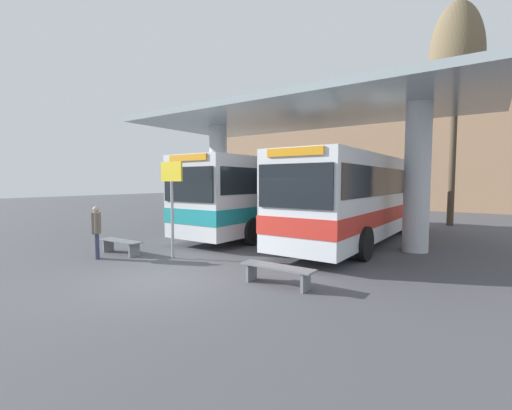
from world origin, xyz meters
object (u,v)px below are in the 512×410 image
(transit_bus_left_bay, at_px, (271,193))
(waiting_bench_near_pillar, at_px, (277,271))
(pedestrian_waiting, at_px, (97,227))
(waiting_bench_mid_platform, at_px, (121,244))
(poplar_tree_behind_left, at_px, (456,60))
(transit_bus_center_bay, at_px, (363,195))
(info_sign_platform, at_px, (172,190))
(parked_car_street, at_px, (305,198))

(transit_bus_left_bay, distance_m, waiting_bench_near_pillar, 8.61)
(pedestrian_waiting, bearing_deg, waiting_bench_mid_platform, 126.01)
(pedestrian_waiting, xyz_separation_m, poplar_tree_behind_left, (8.17, 15.36, 7.75))
(transit_bus_left_bay, relative_size, transit_bus_center_bay, 0.93)
(waiting_bench_near_pillar, xyz_separation_m, info_sign_platform, (-4.12, 0.55, 1.79))
(transit_bus_left_bay, relative_size, waiting_bench_mid_platform, 6.10)
(transit_bus_center_bay, height_order, parked_car_street, transit_bus_center_bay)
(transit_bus_left_bay, xyz_separation_m, poplar_tree_behind_left, (6.78, 7.43, 6.88))
(waiting_bench_near_pillar, distance_m, info_sign_platform, 4.52)
(waiting_bench_near_pillar, distance_m, parked_car_street, 21.97)
(transit_bus_left_bay, xyz_separation_m, pedestrian_waiting, (-1.39, -7.93, -0.87))
(waiting_bench_near_pillar, relative_size, info_sign_platform, 0.60)
(transit_bus_left_bay, bearing_deg, parked_car_street, -70.27)
(transit_bus_center_bay, distance_m, info_sign_platform, 7.68)
(waiting_bench_mid_platform, height_order, info_sign_platform, info_sign_platform)
(transit_bus_left_bay, distance_m, waiting_bench_mid_platform, 7.40)
(pedestrian_waiting, bearing_deg, info_sign_platform, 70.90)
(pedestrian_waiting, bearing_deg, transit_bus_left_bay, 114.89)
(info_sign_platform, bearing_deg, waiting_bench_mid_platform, -163.88)
(waiting_bench_near_pillar, height_order, waiting_bench_mid_platform, same)
(pedestrian_waiting, xyz_separation_m, parked_car_street, (-3.21, 20.76, -0.05))
(transit_bus_center_bay, bearing_deg, poplar_tree_behind_left, -108.11)
(transit_bus_center_bay, xyz_separation_m, parked_car_street, (-8.91, 12.74, -0.90))
(waiting_bench_mid_platform, bearing_deg, transit_bus_center_bay, 51.52)
(waiting_bench_mid_platform, bearing_deg, parked_car_street, 99.09)
(transit_bus_left_bay, bearing_deg, poplar_tree_behind_left, -132.36)
(waiting_bench_mid_platform, height_order, parked_car_street, parked_car_street)
(waiting_bench_mid_platform, relative_size, poplar_tree_behind_left, 0.15)
(waiting_bench_near_pillar, distance_m, pedestrian_waiting, 6.09)
(waiting_bench_near_pillar, distance_m, waiting_bench_mid_platform, 6.02)
(poplar_tree_behind_left, height_order, parked_car_street, poplar_tree_behind_left)
(transit_bus_center_bay, xyz_separation_m, waiting_bench_mid_platform, (-5.72, -7.20, -1.50))
(pedestrian_waiting, bearing_deg, parked_car_street, 133.60)
(transit_bus_center_bay, relative_size, waiting_bench_near_pillar, 6.45)
(transit_bus_center_bay, height_order, info_sign_platform, transit_bus_center_bay)
(waiting_bench_near_pillar, xyz_separation_m, pedestrian_waiting, (-6.00, -0.82, 0.65))
(parked_car_street, bearing_deg, waiting_bench_mid_platform, -83.90)
(transit_bus_left_bay, relative_size, parked_car_street, 2.37)
(transit_bus_left_bay, bearing_deg, waiting_bench_mid_platform, 78.84)
(transit_bus_center_bay, distance_m, parked_car_street, 15.58)
(poplar_tree_behind_left, relative_size, parked_car_street, 2.57)
(transit_bus_center_bay, distance_m, waiting_bench_near_pillar, 7.36)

